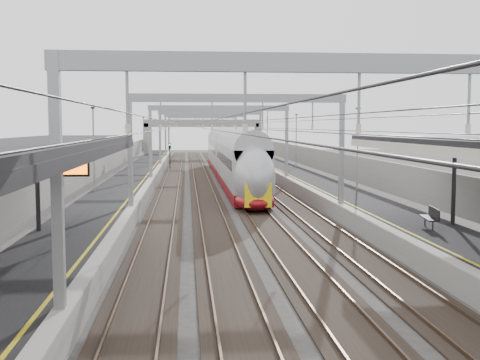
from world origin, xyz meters
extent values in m
cube|color=black|center=(-8.00, 45.00, 0.50)|extent=(4.00, 120.00, 1.00)
cube|color=black|center=(8.00, 45.00, 0.50)|extent=(4.00, 120.00, 1.00)
cube|color=black|center=(-4.50, 45.00, 0.04)|extent=(2.40, 140.00, 0.08)
cube|color=brown|center=(-5.22, 45.00, 0.13)|extent=(0.07, 140.00, 0.14)
cube|color=brown|center=(-3.78, 45.00, 0.13)|extent=(0.07, 140.00, 0.14)
cube|color=black|center=(-1.50, 45.00, 0.04)|extent=(2.40, 140.00, 0.08)
cube|color=brown|center=(-2.22, 45.00, 0.13)|extent=(0.07, 140.00, 0.14)
cube|color=brown|center=(-0.78, 45.00, 0.13)|extent=(0.07, 140.00, 0.14)
cube|color=black|center=(1.50, 45.00, 0.04)|extent=(2.40, 140.00, 0.08)
cube|color=brown|center=(0.78, 45.00, 0.13)|extent=(0.07, 140.00, 0.14)
cube|color=brown|center=(2.22, 45.00, 0.13)|extent=(0.07, 140.00, 0.14)
cube|color=black|center=(4.50, 45.00, 0.04)|extent=(2.40, 140.00, 0.08)
cube|color=brown|center=(3.78, 45.00, 0.13)|extent=(0.07, 140.00, 0.14)
cube|color=brown|center=(5.22, 45.00, 0.13)|extent=(0.07, 140.00, 0.14)
cube|color=gray|center=(-6.30, 2.00, 4.30)|extent=(0.28, 0.28, 6.60)
cube|color=gray|center=(0.00, 2.00, 7.35)|extent=(13.00, 0.25, 0.50)
cube|color=gray|center=(-6.30, 22.00, 4.30)|extent=(0.28, 0.28, 6.60)
cube|color=gray|center=(6.30, 22.00, 4.30)|extent=(0.28, 0.28, 6.60)
cube|color=gray|center=(0.00, 22.00, 7.35)|extent=(13.00, 0.25, 0.50)
cube|color=gray|center=(-6.30, 42.00, 4.30)|extent=(0.28, 0.28, 6.60)
cube|color=gray|center=(6.30, 42.00, 4.30)|extent=(0.28, 0.28, 6.60)
cube|color=gray|center=(0.00, 42.00, 7.35)|extent=(13.00, 0.25, 0.50)
cube|color=gray|center=(-6.30, 62.00, 4.30)|extent=(0.28, 0.28, 6.60)
cube|color=gray|center=(6.30, 62.00, 4.30)|extent=(0.28, 0.28, 6.60)
cube|color=gray|center=(0.00, 62.00, 7.35)|extent=(13.00, 0.25, 0.50)
cube|color=gray|center=(-6.30, 82.00, 4.30)|extent=(0.28, 0.28, 6.60)
cube|color=gray|center=(6.30, 82.00, 4.30)|extent=(0.28, 0.28, 6.60)
cube|color=gray|center=(0.00, 82.00, 7.35)|extent=(13.00, 0.25, 0.50)
cube|color=gray|center=(-6.30, 100.00, 4.30)|extent=(0.28, 0.28, 6.60)
cube|color=gray|center=(6.30, 100.00, 4.30)|extent=(0.28, 0.28, 6.60)
cube|color=gray|center=(0.00, 100.00, 7.35)|extent=(13.00, 0.25, 0.50)
cylinder|color=#262628|center=(-4.50, 50.00, 5.50)|extent=(0.03, 140.00, 0.03)
cylinder|color=#262628|center=(-1.50, 50.00, 5.50)|extent=(0.03, 140.00, 0.03)
cylinder|color=#262628|center=(1.50, 50.00, 5.50)|extent=(0.03, 140.00, 0.03)
cylinder|color=#262628|center=(4.50, 50.00, 5.50)|extent=(0.03, 140.00, 0.03)
cylinder|color=black|center=(-9.70, 14.00, 3.00)|extent=(0.20, 0.20, 4.00)
cube|color=black|center=(-6.60, 4.00, 4.55)|extent=(1.60, 0.15, 0.55)
cube|color=#FF5C05|center=(-6.60, 3.92, 4.55)|extent=(1.50, 0.02, 0.42)
cylinder|color=black|center=(9.70, 14.00, 3.00)|extent=(0.20, 0.20, 4.00)
cube|color=gray|center=(0.00, 100.00, 6.20)|extent=(22.00, 2.20, 1.40)
cube|color=gray|center=(-10.50, 100.00, 3.10)|extent=(1.00, 2.20, 6.20)
cube|color=gray|center=(10.50, 100.00, 3.10)|extent=(1.00, 2.20, 6.20)
cube|color=gray|center=(-11.20, 45.00, 1.60)|extent=(0.30, 120.00, 3.20)
cube|color=gray|center=(11.20, 45.00, 1.60)|extent=(0.30, 120.00, 3.20)
cube|color=maroon|center=(1.50, 38.20, 0.61)|extent=(2.75, 23.43, 0.81)
cube|color=#96969B|center=(1.50, 38.20, 2.54)|extent=(2.75, 23.43, 3.06)
cube|color=black|center=(1.50, 30.00, 0.28)|extent=(2.04, 2.44, 0.51)
cube|color=maroon|center=(1.50, 62.03, 0.61)|extent=(2.75, 23.43, 0.81)
cube|color=#96969B|center=(1.50, 62.03, 2.54)|extent=(2.75, 23.43, 3.06)
cube|color=black|center=(1.50, 53.83, 0.28)|extent=(2.04, 2.44, 0.51)
ellipsoid|color=#96969B|center=(1.50, 26.28, 2.24)|extent=(2.75, 5.30, 4.28)
cube|color=yellow|center=(1.50, 24.09, 1.32)|extent=(1.73, 0.12, 1.53)
cube|color=black|center=(1.50, 24.55, 2.85)|extent=(1.63, 0.58, 0.96)
cube|color=black|center=(8.15, 13.12, 1.46)|extent=(0.74, 1.90, 0.06)
cube|color=black|center=(8.37, 13.09, 1.70)|extent=(0.34, 1.84, 0.51)
cylinder|color=black|center=(8.04, 12.41, 1.22)|extent=(0.06, 0.06, 0.43)
cylinder|color=black|center=(8.26, 13.84, 1.22)|extent=(0.06, 0.06, 0.43)
cylinder|color=black|center=(-5.20, 65.93, 1.50)|extent=(0.12, 0.12, 3.00)
cube|color=black|center=(-5.20, 65.93, 3.10)|extent=(0.32, 0.22, 0.75)
sphere|color=#0CE526|center=(-5.20, 65.80, 3.25)|extent=(0.16, 0.16, 0.16)
cylinder|color=black|center=(3.20, 62.11, 1.50)|extent=(0.12, 0.12, 3.00)
cube|color=black|center=(3.20, 62.11, 3.10)|extent=(0.32, 0.22, 0.75)
sphere|color=red|center=(3.20, 61.98, 3.25)|extent=(0.16, 0.16, 0.16)
cylinder|color=black|center=(5.40, 74.16, 1.50)|extent=(0.12, 0.12, 3.00)
cube|color=black|center=(5.40, 74.16, 3.10)|extent=(0.32, 0.22, 0.75)
sphere|color=red|center=(5.40, 74.03, 3.25)|extent=(0.16, 0.16, 0.16)
camera|label=1|loc=(-3.01, -13.52, 5.73)|focal=45.00mm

